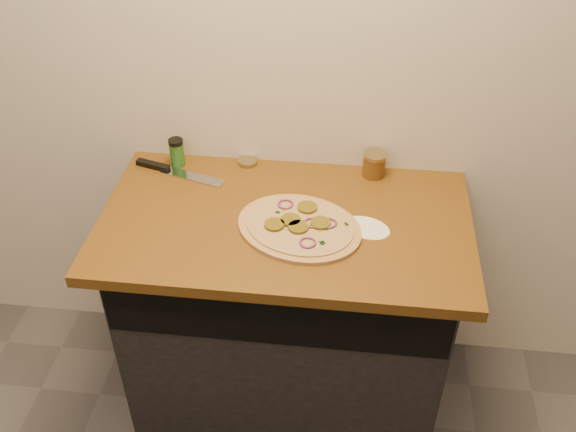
# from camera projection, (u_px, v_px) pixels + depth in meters

# --- Properties ---
(cabinet) EXTENTS (1.10, 0.60, 0.86)m
(cabinet) POSITION_uv_depth(u_px,v_px,m) (286.00, 312.00, 2.38)
(cabinet) COLOR black
(cabinet) RESTS_ON ground
(countertop) EXTENTS (1.20, 0.70, 0.04)m
(countertop) POSITION_uv_depth(u_px,v_px,m) (285.00, 223.00, 2.08)
(countertop) COLOR brown
(countertop) RESTS_ON cabinet
(pizza) EXTENTS (0.51, 0.51, 0.03)m
(pizza) POSITION_uv_depth(u_px,v_px,m) (299.00, 226.00, 2.02)
(pizza) COLOR tan
(pizza) RESTS_ON countertop
(chefs_knife) EXTENTS (0.34, 0.13, 0.02)m
(chefs_knife) POSITION_uv_depth(u_px,v_px,m) (171.00, 171.00, 2.27)
(chefs_knife) COLOR #B7BAC1
(chefs_knife) RESTS_ON countertop
(mason_jar_lid) EXTENTS (0.09, 0.09, 0.02)m
(mason_jar_lid) POSITION_uv_depth(u_px,v_px,m) (248.00, 162.00, 2.31)
(mason_jar_lid) COLOR tan
(mason_jar_lid) RESTS_ON countertop
(salsa_jar) EXTENTS (0.08, 0.08, 0.09)m
(salsa_jar) POSITION_uv_depth(u_px,v_px,m) (374.00, 164.00, 2.23)
(salsa_jar) COLOR maroon
(salsa_jar) RESTS_ON countertop
(spice_shaker) EXTENTS (0.05, 0.05, 0.10)m
(spice_shaker) POSITION_uv_depth(u_px,v_px,m) (177.00, 152.00, 2.28)
(spice_shaker) COLOR #27621F
(spice_shaker) RESTS_ON countertop
(flour_spill) EXTENTS (0.20, 0.20, 0.00)m
(flour_spill) POSITION_uv_depth(u_px,v_px,m) (366.00, 228.00, 2.03)
(flour_spill) COLOR white
(flour_spill) RESTS_ON countertop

